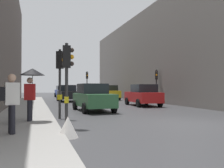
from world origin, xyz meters
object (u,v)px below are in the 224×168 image
object	(u,v)px
warning_sign_triangle	(68,127)
car_yellow_taxi	(109,93)
traffic_light_near_left	(67,69)
car_dark_suv	(68,93)
car_green_estate	(93,97)
car_silver_hatchback	(97,92)
traffic_light_far_median	(87,80)
car_red_sedan	(143,95)
traffic_light_mid_street	(156,80)
car_blue_van	(63,91)
pedestrian_with_umbrella	(32,80)
traffic_light_near_right	(60,71)
pedestrian_with_black_backpack	(10,100)
pedestrian_with_grey_backpack	(10,97)

from	to	relation	value
warning_sign_triangle	car_yellow_taxi	bearing A→B (deg)	69.76
traffic_light_near_left	car_dark_suv	distance (m)	16.90
car_green_estate	car_silver_hatchback	distance (m)	19.32
traffic_light_far_median	car_red_sedan	bearing A→B (deg)	-80.14
traffic_light_near_left	car_dark_suv	bearing A→B (deg)	82.67
traffic_light_mid_street	car_blue_van	bearing A→B (deg)	113.59
traffic_light_near_left	car_red_sedan	world-z (taller)	traffic_light_near_left
car_green_estate	warning_sign_triangle	distance (m)	8.13
pedestrian_with_umbrella	traffic_light_near_right	bearing A→B (deg)	49.56
pedestrian_with_umbrella	pedestrian_with_black_backpack	size ratio (longest dim) A/B	1.21
car_green_estate	pedestrian_with_umbrella	bearing A→B (deg)	-127.89
traffic_light_far_median	car_silver_hatchback	bearing A→B (deg)	58.80
car_dark_suv	car_green_estate	xyz separation A→B (m)	(0.23, -10.86, 0.00)
car_green_estate	car_red_sedan	xyz separation A→B (m)	(4.89, 2.91, 0.00)
car_yellow_taxi	warning_sign_triangle	bearing A→B (deg)	-110.24
traffic_light_far_median	car_green_estate	xyz separation A→B (m)	(-2.77, -15.12, -1.58)
car_dark_suv	car_silver_hatchback	world-z (taller)	same
traffic_light_mid_street	warning_sign_triangle	bearing A→B (deg)	-127.58
car_green_estate	warning_sign_triangle	bearing A→B (deg)	-108.63
pedestrian_with_umbrella	pedestrian_with_black_backpack	xyz separation A→B (m)	(-0.56, -2.64, -0.68)
car_dark_suv	pedestrian_with_grey_backpack	bearing A→B (deg)	-104.41
traffic_light_mid_street	car_silver_hatchback	world-z (taller)	traffic_light_mid_street
car_dark_suv	traffic_light_near_right	bearing A→B (deg)	-98.70
traffic_light_mid_street	warning_sign_triangle	distance (m)	16.55
car_silver_hatchback	traffic_light_near_right	bearing A→B (deg)	-108.47
pedestrian_with_umbrella	pedestrian_with_black_backpack	distance (m)	2.78
pedestrian_with_umbrella	pedestrian_with_grey_backpack	world-z (taller)	pedestrian_with_umbrella
car_yellow_taxi	pedestrian_with_umbrella	xyz separation A→B (m)	(-8.62, -17.46, 0.96)
traffic_light_mid_street	traffic_light_near_right	distance (m)	13.02
car_green_estate	pedestrian_with_black_backpack	world-z (taller)	pedestrian_with_black_backpack
traffic_light_near_right	car_red_sedan	bearing A→B (deg)	40.08
traffic_light_mid_street	car_dark_suv	bearing A→B (deg)	144.23
car_blue_van	car_dark_suv	bearing A→B (deg)	-93.17
traffic_light_mid_street	car_dark_suv	xyz separation A→B (m)	(-7.67, 5.52, -1.34)
car_dark_suv	car_red_sedan	size ratio (longest dim) A/B	0.99
car_silver_hatchback	pedestrian_with_umbrella	world-z (taller)	pedestrian_with_umbrella
car_red_sedan	car_blue_van	xyz separation A→B (m)	(-4.53, 18.62, 0.00)
pedestrian_with_grey_backpack	car_silver_hatchback	bearing A→B (deg)	68.81
pedestrian_with_black_backpack	car_silver_hatchback	bearing A→B (deg)	70.61
car_red_sedan	car_blue_van	distance (m)	19.17
car_red_sedan	traffic_light_mid_street	bearing A→B (deg)	43.66
traffic_light_mid_street	car_red_sedan	distance (m)	3.76
traffic_light_far_median	pedestrian_with_black_backpack	bearing A→B (deg)	-107.31
pedestrian_with_black_backpack	car_yellow_taxi	bearing A→B (deg)	65.47
car_dark_suv	warning_sign_triangle	xyz separation A→B (m)	(-2.36, -18.55, -0.55)
traffic_light_near_right	warning_sign_triangle	bearing A→B (deg)	-92.63
car_yellow_taxi	car_silver_hatchback	xyz separation A→B (m)	(-0.01, 5.95, 0.00)
car_dark_suv	car_blue_van	size ratio (longest dim) A/B	0.99
traffic_light_mid_street	pedestrian_with_umbrella	size ratio (longest dim) A/B	1.50
pedestrian_with_grey_backpack	car_green_estate	bearing A→B (deg)	50.86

